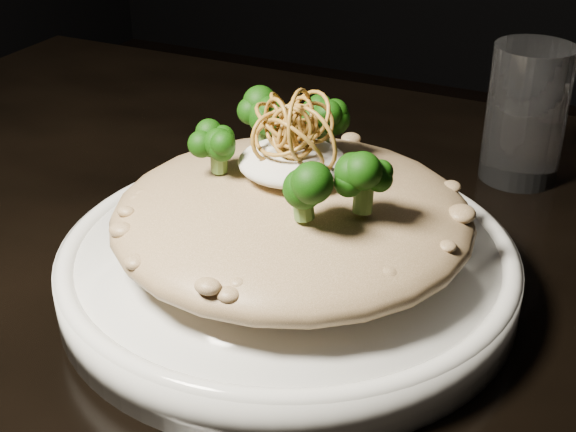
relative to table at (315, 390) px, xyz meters
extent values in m
cube|color=black|center=(0.00, 0.00, 0.06)|extent=(1.10, 0.80, 0.04)
cylinder|color=black|center=(-0.48, 0.33, -0.31)|extent=(0.05, 0.05, 0.71)
cylinder|color=silver|center=(-0.02, 0.00, 0.10)|extent=(0.30, 0.30, 0.03)
ellipsoid|color=brown|center=(-0.02, 0.00, 0.14)|extent=(0.23, 0.23, 0.05)
ellipsoid|color=white|center=(-0.02, 0.00, 0.17)|extent=(0.07, 0.07, 0.02)
cylinder|color=white|center=(0.08, 0.24, 0.14)|extent=(0.08, 0.08, 0.11)
camera|label=1|loc=(0.17, -0.40, 0.39)|focal=50.00mm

